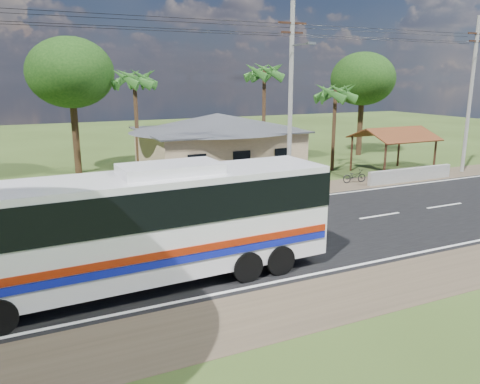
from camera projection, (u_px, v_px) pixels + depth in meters
The scene contains 13 objects.
ground at pixel (304, 228), 21.77m from camera, with size 120.00×120.00×0.00m, color #2F4418.
road at pixel (304, 228), 21.77m from camera, with size 120.00×16.00×0.03m.
house at pixel (218, 138), 33.00m from camera, with size 12.40×10.00×5.00m.
waiting_shed at pixel (394, 135), 33.93m from camera, with size 5.20×4.48×3.35m.
concrete_barrier at pixel (410, 175), 31.51m from camera, with size 7.00×0.30×0.90m, color #9E9E99.
utility_poles at pixel (286, 96), 27.21m from camera, with size 32.80×2.22×11.00m.
palm_near at pixel (336, 93), 34.00m from camera, with size 2.80×2.80×6.70m.
palm_mid at pixel (264, 73), 36.18m from camera, with size 2.80×2.80×8.20m.
palm_far at pixel (134, 80), 32.64m from camera, with size 2.80×2.80×7.70m.
tree_behind_house at pixel (71, 73), 32.66m from camera, with size 6.00×6.00×9.61m.
tree_behind_shed at pixel (363, 79), 40.83m from camera, with size 5.60×5.60×9.02m.
coach_bus at pixel (140, 219), 15.14m from camera, with size 13.22×3.27×4.07m.
motorcycle at pixel (354, 176), 31.08m from camera, with size 0.59×1.68×0.88m, color black.
Camera 1 is at (-11.46, -17.56, 6.78)m, focal length 35.00 mm.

